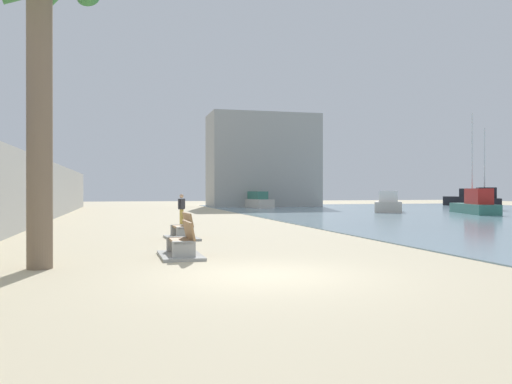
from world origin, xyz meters
TOP-DOWN VIEW (x-y plane):
  - ground_plane at (0.00, 18.00)m, footprint 120.00×120.00m
  - seawall at (-7.50, 18.00)m, footprint 0.80×64.00m
  - palm_tree at (-4.75, 2.21)m, footprint 3.01×3.14m
  - bench_near at (-1.31, 3.55)m, footprint 1.13×2.12m
  - bench_far at (-0.71, 8.86)m, footprint 1.23×2.16m
  - person_walking at (0.18, 17.33)m, footprint 0.42×0.38m
  - boat_far_left at (29.25, 30.56)m, footprint 4.42×5.57m
  - boat_outer at (35.78, 42.40)m, footprint 3.08×4.94m
  - boat_nearest at (18.31, 28.37)m, footprint 3.92×4.81m
  - boat_mid_bay at (10.45, 42.93)m, footprint 2.80×8.03m
  - boat_far_right at (23.11, 23.78)m, footprint 3.66×7.04m
  - harbor_building at (12.33, 46.00)m, footprint 12.00×6.00m

SIDE VIEW (x-z plane):
  - ground_plane at x=0.00m, z-range 0.00..0.00m
  - bench_near at x=-1.31m, z-range -0.26..0.72m
  - bench_far at x=-0.71m, z-range -0.26..0.72m
  - boat_mid_bay at x=10.45m, z-range -0.18..1.49m
  - boat_nearest at x=18.31m, z-range -0.19..1.54m
  - boat_far_right at x=23.11m, z-range -3.12..4.62m
  - boat_outer at x=35.78m, z-range -0.21..1.78m
  - boat_far_left at x=29.25m, z-range -2.94..4.58m
  - person_walking at x=0.18m, z-range 0.13..1.75m
  - seawall at x=-7.50m, z-range 0.00..3.58m
  - harbor_building at x=12.33m, z-range 0.00..10.26m
  - palm_tree at x=-4.75m, z-range 1.77..9.71m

